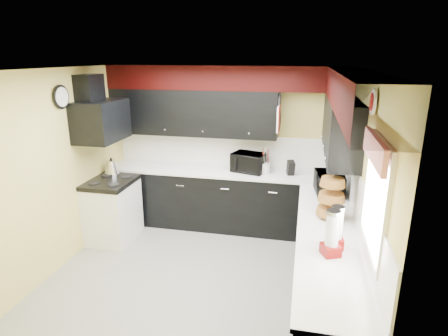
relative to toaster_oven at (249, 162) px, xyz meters
name	(u,v)px	position (x,y,z in m)	size (l,w,h in m)	color
ground	(197,278)	(-0.40, -1.54, -1.08)	(3.60, 3.60, 0.00)	gray
wall_back	(227,146)	(-0.40, 0.26, 0.17)	(3.60, 0.06, 2.50)	#E0C666
wall_right	(360,194)	(1.40, -1.54, 0.17)	(0.06, 3.60, 2.50)	#E0C666
wall_left	(55,172)	(-2.20, -1.54, 0.17)	(0.06, 3.60, 2.50)	#E0C666
ceiling	(192,69)	(-0.40, -1.54, 1.42)	(3.60, 3.60, 0.06)	white
cab_back	(223,200)	(-0.40, -0.04, -0.63)	(3.60, 0.60, 0.90)	black
cab_right	(325,274)	(1.10, -1.84, -0.63)	(0.60, 3.00, 0.90)	black
counter_back	(223,172)	(-0.40, -0.04, -0.16)	(3.62, 0.64, 0.04)	white
counter_right	(329,233)	(1.10, -1.84, -0.16)	(0.64, 3.02, 0.04)	white
splash_back	(227,150)	(-0.40, 0.25, 0.11)	(3.60, 0.02, 0.50)	white
splash_right	(358,200)	(1.39, -1.54, 0.11)	(0.02, 3.60, 0.50)	white
upper_back	(193,113)	(-0.90, 0.09, 0.72)	(2.60, 0.35, 0.70)	black
upper_right	(341,126)	(1.23, -0.64, 0.72)	(0.35, 1.80, 0.70)	black
soffit_back	(225,78)	(-0.40, 0.08, 1.24)	(3.60, 0.36, 0.35)	black
soffit_right	(354,91)	(1.22, -1.72, 1.24)	(0.36, 3.24, 0.35)	black
stove	(113,212)	(-1.90, -0.79, -0.65)	(0.60, 0.75, 0.86)	white
cooktop	(110,182)	(-1.90, -0.79, -0.19)	(0.62, 0.77, 0.06)	black
hood	(101,121)	(-1.95, -0.79, 0.70)	(0.50, 0.78, 0.55)	black
hood_duct	(89,89)	(-2.08, -0.79, 1.12)	(0.24, 0.40, 0.40)	black
window	(376,198)	(1.39, -2.44, 0.47)	(0.03, 0.86, 0.96)	white
valance	(375,149)	(1.33, -2.44, 0.87)	(0.04, 0.88, 0.20)	red
pan_top	(280,102)	(0.42, 0.01, 0.92)	(0.03, 0.22, 0.40)	black
pan_mid	(278,121)	(0.42, -0.12, 0.67)	(0.03, 0.28, 0.46)	black
pan_low	(280,120)	(0.42, 0.14, 0.64)	(0.03, 0.24, 0.42)	black
cut_board	(278,119)	(0.43, -0.24, 0.72)	(0.03, 0.26, 0.35)	white
baskets	(331,197)	(1.12, -1.49, 0.10)	(0.27, 0.27, 0.50)	brown
clock	(61,97)	(-2.17, -1.29, 1.07)	(0.03, 0.30, 0.30)	black
deco_plate	(373,102)	(1.37, -1.89, 1.17)	(0.03, 0.24, 0.24)	white
toaster_oven	(249,162)	(0.00, 0.00, 0.00)	(0.49, 0.41, 0.29)	black
microwave	(329,183)	(1.15, -0.73, -0.01)	(0.49, 0.33, 0.27)	black
utensil_crock	(265,168)	(0.25, -0.05, -0.06)	(0.15, 0.15, 0.16)	silver
knife_block	(291,168)	(0.63, -0.04, -0.04)	(0.10, 0.13, 0.21)	black
kettle	(112,167)	(-2.02, -0.49, -0.06)	(0.22, 0.22, 0.20)	#B4B4B9
dispenser_a	(336,229)	(1.14, -2.17, 0.05)	(0.14, 0.14, 0.38)	#660810
dispenser_b	(332,234)	(1.09, -2.32, 0.06)	(0.15, 0.15, 0.40)	maroon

